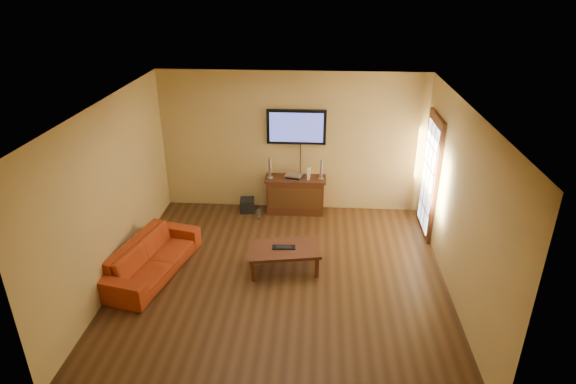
# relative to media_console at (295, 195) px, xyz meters

# --- Properties ---
(ground_plane) EXTENTS (5.00, 5.00, 0.00)m
(ground_plane) POSITION_rel_media_console_xyz_m (-0.09, -2.27, -0.36)
(ground_plane) COLOR #38220F
(ground_plane) RESTS_ON ground
(room_walls) EXTENTS (5.00, 5.00, 5.00)m
(room_walls) POSITION_rel_media_console_xyz_m (-0.09, -1.65, 1.33)
(room_walls) COLOR tan
(room_walls) RESTS_ON ground
(french_door) EXTENTS (0.07, 1.02, 2.22)m
(french_door) POSITION_rel_media_console_xyz_m (2.37, -0.57, 0.69)
(french_door) COLOR #3D1C0D
(french_door) RESTS_ON ground
(media_console) EXTENTS (1.16, 0.44, 0.72)m
(media_console) POSITION_rel_media_console_xyz_m (0.00, 0.00, 0.00)
(media_console) COLOR #3D1C0D
(media_console) RESTS_ON ground
(television) EXTENTS (1.11, 0.08, 0.66)m
(television) POSITION_rel_media_console_xyz_m (-0.00, 0.18, 1.31)
(television) COLOR black
(television) RESTS_ON ground
(coffee_table) EXTENTS (1.20, 0.85, 0.39)m
(coffee_table) POSITION_rel_media_console_xyz_m (-0.08, -2.01, -0.02)
(coffee_table) COLOR #3D1C0D
(coffee_table) RESTS_ON ground
(sofa) EXTENTS (0.95, 1.97, 0.74)m
(sofa) POSITION_rel_media_console_xyz_m (-2.10, -2.26, 0.01)
(sofa) COLOR #A53612
(sofa) RESTS_ON ground
(speaker_left) EXTENTS (0.11, 0.11, 0.41)m
(speaker_left) POSITION_rel_media_console_xyz_m (-0.49, -0.02, 0.54)
(speaker_left) COLOR silver
(speaker_left) RESTS_ON media_console
(speaker_right) EXTENTS (0.10, 0.10, 0.37)m
(speaker_right) POSITION_rel_media_console_xyz_m (0.49, -0.00, 0.53)
(speaker_right) COLOR silver
(speaker_right) RESTS_ON media_console
(av_receiver) EXTENTS (0.37, 0.30, 0.07)m
(av_receiver) POSITION_rel_media_console_xyz_m (-0.03, -0.01, 0.39)
(av_receiver) COLOR silver
(av_receiver) RESTS_ON media_console
(game_console) EXTENTS (0.07, 0.16, 0.21)m
(game_console) POSITION_rel_media_console_xyz_m (0.25, -0.02, 0.46)
(game_console) COLOR white
(game_console) RESTS_ON media_console
(subwoofer) EXTENTS (0.29, 0.29, 0.27)m
(subwoofer) POSITION_rel_media_console_xyz_m (-0.94, -0.06, -0.23)
(subwoofer) COLOR black
(subwoofer) RESTS_ON ground
(bottle) EXTENTS (0.08, 0.08, 0.23)m
(bottle) POSITION_rel_media_console_xyz_m (-0.68, -0.38, -0.26)
(bottle) COLOR white
(bottle) RESTS_ON ground
(keyboard) EXTENTS (0.37, 0.16, 0.02)m
(keyboard) POSITION_rel_media_console_xyz_m (-0.07, -2.01, 0.04)
(keyboard) COLOR black
(keyboard) RESTS_ON coffee_table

